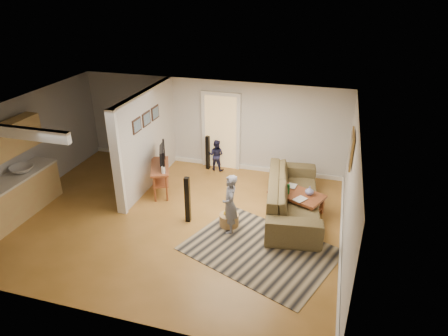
{
  "coord_description": "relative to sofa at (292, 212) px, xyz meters",
  "views": [
    {
      "loc": [
        3.27,
        -7.09,
        4.99
      ],
      "look_at": [
        1.04,
        0.67,
        1.1
      ],
      "focal_mm": 32.0,
      "sensor_mm": 36.0,
      "label": 1
    }
  ],
  "objects": [
    {
      "name": "tv_console",
      "position": [
        -3.34,
        0.08,
        0.66
      ],
      "size": [
        0.86,
        1.23,
        0.99
      ],
      "rotation": [
        0.0,
        0.0,
        0.41
      ],
      "color": "brown",
      "rests_on": "ground"
    },
    {
      "name": "speaker_left",
      "position": [
        -2.2,
        -1.01,
        0.55
      ],
      "size": [
        0.12,
        0.12,
        1.09
      ],
      "primitive_type": "cube",
      "rotation": [
        0.0,
        0.0,
        0.08
      ],
      "color": "black",
      "rests_on": "ground"
    },
    {
      "name": "area_rug",
      "position": [
        -0.44,
        -1.62,
        0.01
      ],
      "size": [
        3.38,
        2.95,
        0.01
      ],
      "primitive_type": "cube",
      "rotation": [
        0.0,
        0.0,
        -0.38
      ],
      "color": "black",
      "rests_on": "ground"
    },
    {
      "name": "child",
      "position": [
        -1.2,
        -1.13,
        0.0
      ],
      "size": [
        0.46,
        0.56,
        1.33
      ],
      "primitive_type": "imported",
      "rotation": [
        0.0,
        0.0,
        -1.23
      ],
      "color": "slate",
      "rests_on": "ground"
    },
    {
      "name": "room_shell",
      "position": [
        -3.67,
        -0.58,
        1.46
      ],
      "size": [
        7.54,
        6.02,
        2.52
      ],
      "color": "silver",
      "rests_on": "ground"
    },
    {
      "name": "sofa",
      "position": [
        0.0,
        0.0,
        0.0
      ],
      "size": [
        1.55,
        3.11,
        0.87
      ],
      "primitive_type": "imported",
      "rotation": [
        0.0,
        0.0,
        1.71
      ],
      "color": "#494424",
      "rests_on": "ground"
    },
    {
      "name": "toy_basket",
      "position": [
        -1.27,
        -0.94,
        0.16
      ],
      "size": [
        0.43,
        0.43,
        0.38
      ],
      "color": "olive",
      "rests_on": "ground"
    },
    {
      "name": "speaker_right",
      "position": [
        -2.62,
        1.69,
        0.5
      ],
      "size": [
        0.11,
        0.11,
        0.99
      ],
      "primitive_type": "cube",
      "rotation": [
        0.0,
        0.0,
        -0.15
      ],
      "color": "black",
      "rests_on": "ground"
    },
    {
      "name": "coffee_table",
      "position": [
        0.09,
        0.09,
        0.37
      ],
      "size": [
        1.38,
        1.11,
        0.71
      ],
      "rotation": [
        0.0,
        0.0,
        -0.4
      ],
      "color": "brown",
      "rests_on": "ground"
    },
    {
      "name": "ground",
      "position": [
        -2.6,
        -1.01,
        0.0
      ],
      "size": [
        7.5,
        7.5,
        0.0
      ],
      "primitive_type": "plane",
      "color": "brown",
      "rests_on": "ground"
    },
    {
      "name": "toddler",
      "position": [
        -2.37,
        1.69,
        0.0
      ],
      "size": [
        0.47,
        0.38,
        0.91
      ],
      "primitive_type": "imported",
      "rotation": [
        0.0,
        0.0,
        3.05
      ],
      "color": "#1C1D3C",
      "rests_on": "ground"
    }
  ]
}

